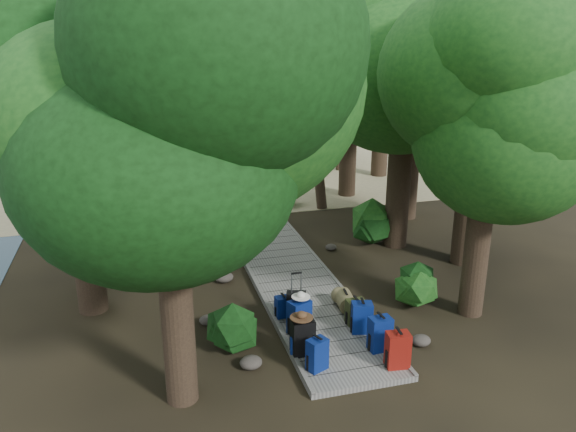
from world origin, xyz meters
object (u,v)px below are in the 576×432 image
object	(u,v)px
backpack_right_a	(398,348)
lone_suitcase_on_sand	(245,184)
backpack_left_c	(299,315)
backpack_left_d	(283,305)
backpack_right_b	(380,332)
backpack_right_c	(362,316)
backpack_right_d	(356,310)
backpack_left_a	(317,353)
sun_lounger	(282,166)
duffel_right_khaki	(345,301)
suitcase_on_boardwalk	(296,306)
kayak	(141,176)
backpack_left_b	(303,335)

from	to	relation	value
backpack_right_a	lone_suitcase_on_sand	size ratio (longest dim) A/B	1.19
backpack_left_c	backpack_left_d	bearing A→B (deg)	77.35
backpack_right_b	backpack_right_c	bearing A→B (deg)	92.15
backpack_left_d	backpack_right_d	distance (m)	1.54
backpack_left_a	sun_lounger	size ratio (longest dim) A/B	0.35
backpack_left_c	duffel_right_khaki	bearing A→B (deg)	7.69
suitcase_on_boardwalk	backpack_right_c	bearing A→B (deg)	-17.80
backpack_right_a	suitcase_on_boardwalk	world-z (taller)	backpack_right_a
backpack_left_d	backpack_right_d	bearing A→B (deg)	-32.20
backpack_left_a	backpack_right_d	world-z (taller)	backpack_left_a
backpack_left_d	duffel_right_khaki	distance (m)	1.41
duffel_right_khaki	lone_suitcase_on_sand	size ratio (longest dim) A/B	0.93
backpack_left_a	lone_suitcase_on_sand	distance (m)	12.32
sun_lounger	backpack_right_b	bearing A→B (deg)	-102.86
backpack_left_d	backpack_right_d	size ratio (longest dim) A/B	0.87
suitcase_on_boardwalk	kayak	bearing A→B (deg)	120.35
backpack_right_a	backpack_right_c	bearing A→B (deg)	102.84
duffel_right_khaki	kayak	distance (m)	13.72
backpack_left_d	backpack_left_a	bearing A→B (deg)	-93.31
backpack_left_a	backpack_left_b	size ratio (longest dim) A/B	0.85
backpack_left_b	backpack_right_a	world-z (taller)	backpack_left_b
backpack_left_a	backpack_right_a	bearing A→B (deg)	-35.21
duffel_right_khaki	suitcase_on_boardwalk	bearing A→B (deg)	-163.41
duffel_right_khaki	kayak	xyz separation A→B (m)	(-4.06, 13.11, -0.14)
backpack_left_b	backpack_right_c	world-z (taller)	backpack_left_b
backpack_right_b	suitcase_on_boardwalk	size ratio (longest dim) A/B	1.18
suitcase_on_boardwalk	duffel_right_khaki	bearing A→B (deg)	27.35
backpack_right_d	kayak	xyz separation A→B (m)	(-4.03, 13.78, -0.24)
duffel_right_khaki	lone_suitcase_on_sand	world-z (taller)	lone_suitcase_on_sand
backpack_right_c	kayak	distance (m)	14.69
backpack_right_b	duffel_right_khaki	size ratio (longest dim) A/B	1.29
lone_suitcase_on_sand	backpack_right_c	bearing A→B (deg)	-75.49
backpack_left_a	lone_suitcase_on_sand	bearing A→B (deg)	61.37
kayak	backpack_left_c	bearing A→B (deg)	-62.94
backpack_left_d	backpack_right_a	distance (m)	2.82
backpack_right_b	backpack_right_a	bearing A→B (deg)	-86.48
kayak	backpack_right_a	bearing A→B (deg)	-59.22
backpack_right_a	kayak	world-z (taller)	backpack_right_a
backpack_right_b	kayak	size ratio (longest dim) A/B	0.24
backpack_left_c	backpack_right_c	xyz separation A→B (m)	(1.24, -0.28, -0.05)
backpack_left_b	backpack_right_c	size ratio (longest dim) A/B	1.11
backpack_right_d	lone_suitcase_on_sand	xyz separation A→B (m)	(-0.18, 10.88, -0.08)
lone_suitcase_on_sand	backpack_left_b	bearing A→B (deg)	-82.33
backpack_right_c	duffel_right_khaki	world-z (taller)	backpack_right_c
backpack_right_d	kayak	bearing A→B (deg)	105.97
backpack_right_b	backpack_right_c	size ratio (longest dim) A/B	1.06
kayak	backpack_right_d	bearing A→B (deg)	-58.00
backpack_left_c	backpack_right_a	bearing A→B (deg)	-71.72
duffel_right_khaki	backpack_left_d	bearing A→B (deg)	-173.67
backpack_left_c	sun_lounger	world-z (taller)	backpack_left_c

